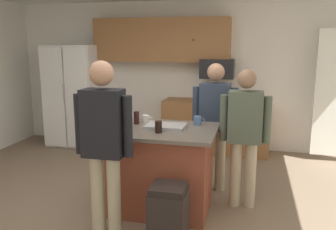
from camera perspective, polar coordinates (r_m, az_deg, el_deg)
name	(u,v)px	position (r m, az deg, el deg)	size (l,w,h in m)	color
floor	(140,211)	(4.31, -4.47, -14.85)	(7.04, 7.04, 0.00)	#7F6B56
back_wall	(185,75)	(6.60, 2.76, 6.29)	(6.40, 0.10, 2.60)	white
cabinet_run_upper	(161,40)	(6.46, -1.07, 11.73)	(2.40, 0.38, 0.75)	#936038
cabinet_run_lower	(216,127)	(6.35, 7.50, -1.81)	(1.80, 0.63, 0.90)	#936038
refrigerator	(75,95)	(6.91, -14.48, 3.00)	(0.92, 0.76, 1.84)	white
microwave_over_range	(217,69)	(6.21, 7.76, 7.24)	(0.56, 0.40, 0.32)	black
kitchen_island	(162,169)	(4.18, -0.95, -8.44)	(1.21, 0.93, 0.96)	brown
person_elder_center	(215,119)	(4.62, 7.35, -0.60)	(0.57, 0.22, 1.65)	tan
person_host_foreground	(104,139)	(3.45, -10.08, -3.77)	(0.57, 0.23, 1.75)	tan
person_guest_by_door	(245,130)	(4.20, 11.97, -2.33)	(0.57, 0.22, 1.61)	tan
mug_ceramic_white	(198,121)	(4.22, 4.67, -0.88)	(0.13, 0.09, 0.10)	#4C6B99
glass_dark_ale	(126,120)	(4.17, -6.69, -0.73)	(0.07, 0.07, 0.15)	black
tumbler_amber	(126,122)	(4.01, -6.64, -1.16)	(0.07, 0.07, 0.16)	black
glass_stout_tall	(137,118)	(4.26, -4.98, -0.44)	(0.06, 0.06, 0.15)	black
mug_blue_stoneware	(146,119)	(4.29, -3.49, -0.66)	(0.12, 0.08, 0.10)	white
glass_short_whisky	(158,127)	(3.84, -1.51, -1.89)	(0.07, 0.07, 0.13)	black
serving_tray	(166,126)	(4.05, -0.38, -1.80)	(0.44, 0.30, 0.04)	#B7B7BC
trash_bin	(169,216)	(3.53, 0.08, -15.63)	(0.34, 0.34, 0.61)	black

